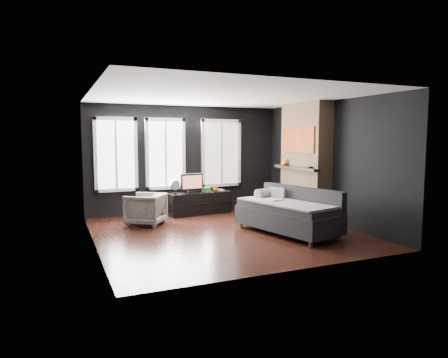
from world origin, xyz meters
name	(u,v)px	position (x,y,z in m)	size (l,w,h in m)	color
floor	(225,233)	(0.00, 0.00, 0.00)	(5.00, 5.00, 0.00)	black
ceiling	(225,96)	(0.00, 0.00, 2.70)	(5.00, 5.00, 0.00)	white
wall_back	(186,159)	(0.00, 2.50, 1.35)	(5.00, 0.02, 2.70)	black
wall_left	(93,169)	(-2.50, 0.00, 1.35)	(0.02, 5.00, 2.70)	black
wall_right	(329,162)	(2.50, 0.00, 1.35)	(0.02, 5.00, 2.70)	black
windows	(169,118)	(-0.45, 2.46, 2.38)	(4.00, 0.16, 1.76)	white
fireplace	(305,161)	(2.30, 0.60, 1.35)	(0.70, 1.62, 2.70)	#93724C
sofa	(287,211)	(1.10, -0.54, 0.46)	(1.06, 2.13, 0.92)	#232326
stripe_pillow	(277,196)	(1.21, 0.02, 0.66)	(0.09, 0.38, 0.38)	gray
armchair	(146,208)	(-1.30, 1.37, 0.38)	(0.74, 0.69, 0.76)	silver
media_console	(199,203)	(0.20, 2.10, 0.27)	(1.60, 0.50, 0.55)	black
monitor	(192,182)	(0.00, 2.06, 0.82)	(0.60, 0.13, 0.54)	black
desk_fan	(175,187)	(-0.44, 2.04, 0.72)	(0.25, 0.25, 0.35)	gray
mug	(215,189)	(0.63, 2.08, 0.61)	(0.12, 0.10, 0.12)	#D64716
book	(217,186)	(0.74, 2.22, 0.66)	(0.16, 0.02, 0.22)	#C1B496
storage_box	(206,190)	(0.37, 2.06, 0.61)	(0.21, 0.13, 0.11)	#246A2B
mantel_vase	(286,162)	(2.05, 1.05, 1.32)	(0.17, 0.18, 0.17)	#EAB847
mantel_clock	(310,167)	(2.05, 0.05, 1.25)	(0.11, 0.11, 0.04)	black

